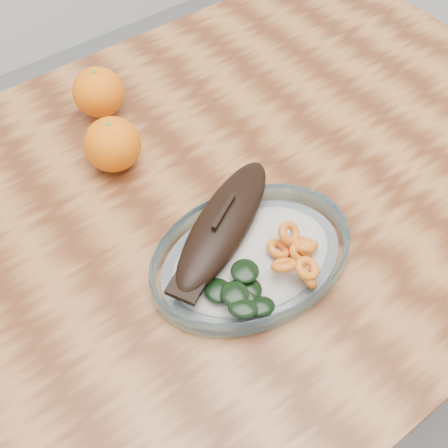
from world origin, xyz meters
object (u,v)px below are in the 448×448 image
(orange_left, at_px, (113,144))
(orange_right, at_px, (98,92))
(plated_meal, at_px, (250,253))
(dining_table, at_px, (218,232))

(orange_left, relative_size, orange_right, 1.02)
(plated_meal, distance_m, orange_left, 0.26)
(dining_table, relative_size, orange_right, 14.75)
(dining_table, xyz_separation_m, plated_meal, (-0.04, -0.12, 0.12))
(dining_table, relative_size, orange_left, 14.47)
(dining_table, xyz_separation_m, orange_right, (-0.05, 0.25, 0.14))
(orange_left, height_order, orange_right, orange_left)
(dining_table, bearing_deg, orange_left, 123.69)
(dining_table, height_order, orange_left, orange_left)
(plated_meal, distance_m, orange_right, 0.38)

